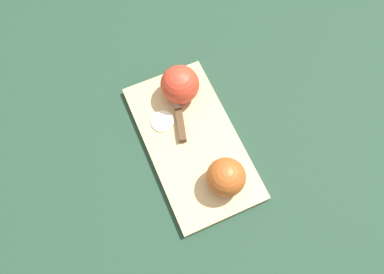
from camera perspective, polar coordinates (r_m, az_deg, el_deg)
name	(u,v)px	position (r m, az deg, el deg)	size (l,w,h in m)	color
ground_plane	(192,143)	(0.86, 0.00, -0.94)	(4.00, 4.00, 0.00)	#1E3828
cutting_board	(192,142)	(0.86, 0.00, -0.73)	(0.39, 0.23, 0.02)	tan
apple_half_left	(226,177)	(0.78, 5.21, -6.12)	(0.08, 0.08, 0.08)	#AD4C1E
apple_half_right	(180,85)	(0.86, -1.86, 7.96)	(0.09, 0.09, 0.09)	red
knife	(180,121)	(0.86, -1.84, 2.48)	(0.17, 0.07, 0.02)	silver
apple_slice	(162,121)	(0.87, -4.54, 2.41)	(0.05, 0.05, 0.00)	#EFE5C6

